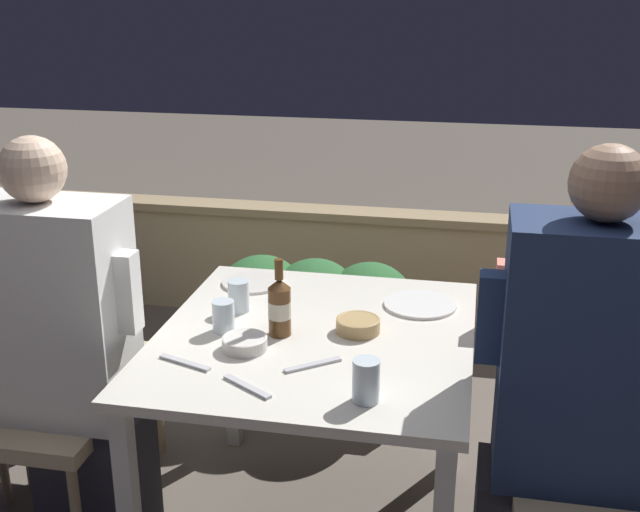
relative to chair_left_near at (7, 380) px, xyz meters
name	(u,v)px	position (x,y,z in m)	size (l,w,h in m)	color
parapet_wall	(384,266)	(0.95, 1.92, -0.24)	(9.00, 0.18, 0.59)	tan
dining_table	(315,359)	(0.95, 0.15, 0.09)	(0.94, 1.03, 0.72)	silver
planter_hedge	(314,323)	(0.76, 1.03, -0.19)	(0.84, 0.47, 0.62)	brown
chair_left_near	(7,380)	(0.00, 0.00, 0.00)	(0.47, 0.46, 0.91)	tan
person_white_polo	(63,352)	(0.20, 0.00, 0.12)	(0.52, 0.26, 1.31)	#282833
chair_left_far	(47,340)	(-0.03, 0.29, 0.00)	(0.47, 0.46, 0.91)	tan
person_navy_jumper	(571,399)	(1.68, -0.04, 0.14)	(0.50, 0.26, 1.36)	#282833
person_coral_top	(573,362)	(1.72, 0.34, 0.06)	(0.48, 0.26, 1.20)	#282833
beer_bottle	(280,306)	(0.85, 0.12, 0.27)	(0.07, 0.07, 0.24)	brown
plate_0	(253,282)	(0.66, 0.51, 0.18)	(0.21, 0.21, 0.01)	silver
plate_1	(420,305)	(1.24, 0.42, 0.18)	(0.24, 0.24, 0.01)	white
bowl_0	(358,324)	(1.08, 0.18, 0.20)	(0.13, 0.13, 0.04)	tan
bowl_1	(245,342)	(0.78, 0.00, 0.20)	(0.13, 0.13, 0.04)	silver
glass_cup_0	(366,381)	(1.16, -0.22, 0.23)	(0.07, 0.07, 0.11)	silver
glass_cup_1	(223,316)	(0.68, 0.11, 0.23)	(0.07, 0.07, 0.10)	silver
glass_cup_2	(239,296)	(0.68, 0.27, 0.23)	(0.07, 0.07, 0.10)	silver
fork_0	(313,365)	(0.99, -0.06, 0.18)	(0.15, 0.12, 0.01)	silver
fork_1	(185,363)	(0.64, -0.12, 0.18)	(0.17, 0.08, 0.01)	silver
fork_2	(247,387)	(0.85, -0.22, 0.18)	(0.15, 0.11, 0.01)	silver
potted_plant	(85,283)	(-0.19, 0.90, -0.03)	(0.41, 0.41, 0.82)	#B2A899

